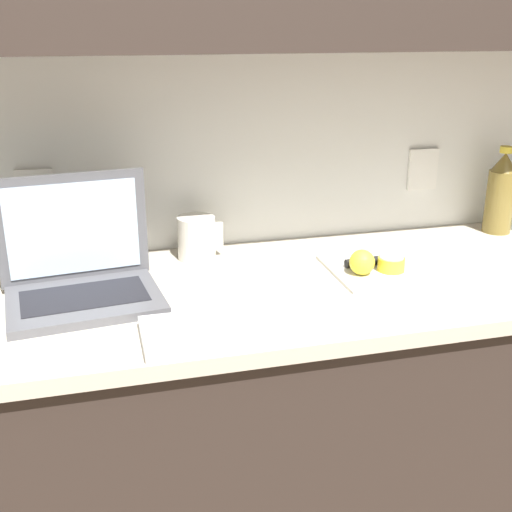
{
  "coord_description": "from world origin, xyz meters",
  "views": [
    {
      "loc": [
        -0.22,
        -1.34,
        1.48
      ],
      "look_at": [
        0.13,
        -0.01,
        0.98
      ],
      "focal_mm": 45.0,
      "sensor_mm": 36.0,
      "label": 1
    }
  ],
  "objects_px": {
    "knife": "(377,261)",
    "measuring_cup": "(197,238)",
    "laptop": "(80,270)",
    "lemon_half_cut": "(391,264)",
    "bottle_green_soda": "(501,194)",
    "cutting_board": "(393,268)",
    "lemon_whole_beside": "(362,262)"
  },
  "relations": [
    {
      "from": "knife",
      "to": "measuring_cup",
      "type": "xyz_separation_m",
      "value": [
        -0.43,
        0.18,
        0.04
      ]
    },
    {
      "from": "knife",
      "to": "measuring_cup",
      "type": "bearing_deg",
      "value": 154.4
    },
    {
      "from": "laptop",
      "to": "lemon_half_cut",
      "type": "xyz_separation_m",
      "value": [
        0.74,
        -0.05,
        -0.04
      ]
    },
    {
      "from": "knife",
      "to": "bottle_green_soda",
      "type": "distance_m",
      "value": 0.51
    },
    {
      "from": "laptop",
      "to": "knife",
      "type": "distance_m",
      "value": 0.72
    },
    {
      "from": "laptop",
      "to": "measuring_cup",
      "type": "xyz_separation_m",
      "value": [
        0.29,
        0.18,
        -0.01
      ]
    },
    {
      "from": "lemon_half_cut",
      "to": "measuring_cup",
      "type": "xyz_separation_m",
      "value": [
        -0.44,
        0.23,
        0.03
      ]
    },
    {
      "from": "cutting_board",
      "to": "lemon_half_cut",
      "type": "bearing_deg",
      "value": -127.25
    },
    {
      "from": "lemon_half_cut",
      "to": "measuring_cup",
      "type": "bearing_deg",
      "value": 152.74
    },
    {
      "from": "cutting_board",
      "to": "lemon_half_cut",
      "type": "height_order",
      "value": "lemon_half_cut"
    },
    {
      "from": "lemon_whole_beside",
      "to": "bottle_green_soda",
      "type": "distance_m",
      "value": 0.58
    },
    {
      "from": "lemon_half_cut",
      "to": "bottle_green_soda",
      "type": "bearing_deg",
      "value": 27.14
    },
    {
      "from": "laptop",
      "to": "lemon_whole_beside",
      "type": "bearing_deg",
      "value": -10.83
    },
    {
      "from": "knife",
      "to": "cutting_board",
      "type": "bearing_deg",
      "value": -38.74
    },
    {
      "from": "cutting_board",
      "to": "knife",
      "type": "relative_size",
      "value": 1.21
    },
    {
      "from": "laptop",
      "to": "knife",
      "type": "xyz_separation_m",
      "value": [
        0.72,
        0.0,
        -0.05
      ]
    },
    {
      "from": "cutting_board",
      "to": "laptop",
      "type": "bearing_deg",
      "value": 178.21
    },
    {
      "from": "measuring_cup",
      "to": "laptop",
      "type": "bearing_deg",
      "value": -148.47
    },
    {
      "from": "measuring_cup",
      "to": "bottle_green_soda",
      "type": "bearing_deg",
      "value": 0.19
    },
    {
      "from": "cutting_board",
      "to": "knife",
      "type": "distance_m",
      "value": 0.04
    },
    {
      "from": "lemon_whole_beside",
      "to": "cutting_board",
      "type": "bearing_deg",
      "value": 16.0
    },
    {
      "from": "lemon_half_cut",
      "to": "lemon_whole_beside",
      "type": "height_order",
      "value": "lemon_whole_beside"
    },
    {
      "from": "knife",
      "to": "measuring_cup",
      "type": "height_order",
      "value": "measuring_cup"
    },
    {
      "from": "bottle_green_soda",
      "to": "lemon_half_cut",
      "type": "bearing_deg",
      "value": -152.86
    },
    {
      "from": "knife",
      "to": "lemon_half_cut",
      "type": "relative_size",
      "value": 3.97
    },
    {
      "from": "cutting_board",
      "to": "measuring_cup",
      "type": "xyz_separation_m",
      "value": [
        -0.46,
        0.2,
        0.05
      ]
    },
    {
      "from": "cutting_board",
      "to": "bottle_green_soda",
      "type": "height_order",
      "value": "bottle_green_soda"
    },
    {
      "from": "laptop",
      "to": "cutting_board",
      "type": "bearing_deg",
      "value": -8.12
    },
    {
      "from": "lemon_half_cut",
      "to": "lemon_whole_beside",
      "type": "bearing_deg",
      "value": -177.11
    },
    {
      "from": "knife",
      "to": "bottle_green_soda",
      "type": "xyz_separation_m",
      "value": [
        0.47,
        0.18,
        0.1
      ]
    },
    {
      "from": "lemon_whole_beside",
      "to": "laptop",
      "type": "bearing_deg",
      "value": 175.51
    },
    {
      "from": "lemon_half_cut",
      "to": "measuring_cup",
      "type": "relative_size",
      "value": 0.56
    }
  ]
}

